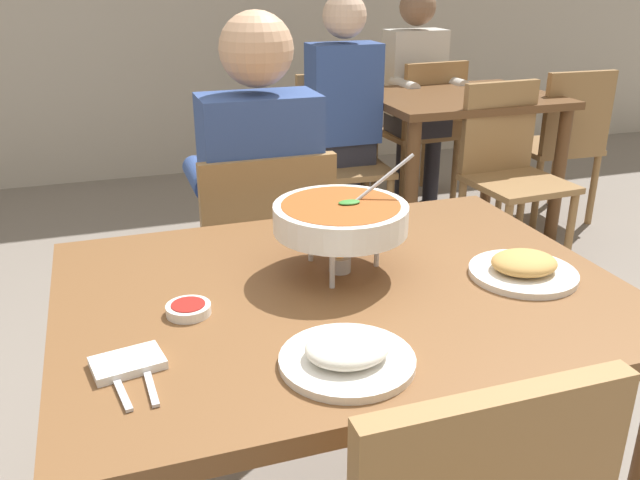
# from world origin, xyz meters

# --- Properties ---
(dining_table_main) EXTENTS (1.21, 0.91, 0.78)m
(dining_table_main) POSITION_xyz_m (0.00, 0.00, 0.66)
(dining_table_main) COLOR brown
(dining_table_main) RESTS_ON ground_plane
(chair_diner_main) EXTENTS (0.44, 0.44, 0.90)m
(chair_diner_main) POSITION_xyz_m (-0.00, 0.74, 0.51)
(chair_diner_main) COLOR olive
(chair_diner_main) RESTS_ON ground_plane
(diner_main) EXTENTS (0.40, 0.45, 1.31)m
(diner_main) POSITION_xyz_m (0.00, 0.77, 0.75)
(diner_main) COLOR #2D2D38
(diner_main) RESTS_ON ground_plane
(curry_bowl) EXTENTS (0.33, 0.30, 0.26)m
(curry_bowl) POSITION_xyz_m (0.02, 0.07, 0.91)
(curry_bowl) COLOR silver
(curry_bowl) RESTS_ON dining_table_main
(rice_plate) EXTENTS (0.24, 0.24, 0.06)m
(rice_plate) POSITION_xyz_m (-0.10, -0.29, 0.80)
(rice_plate) COLOR white
(rice_plate) RESTS_ON dining_table_main
(appetizer_plate) EXTENTS (0.24, 0.24, 0.06)m
(appetizer_plate) POSITION_xyz_m (0.40, -0.08, 0.80)
(appetizer_plate) COLOR white
(appetizer_plate) RESTS_ON dining_table_main
(sauce_dish) EXTENTS (0.09, 0.09, 0.02)m
(sauce_dish) POSITION_xyz_m (-0.33, -0.02, 0.79)
(sauce_dish) COLOR white
(sauce_dish) RESTS_ON dining_table_main
(napkin_folded) EXTENTS (0.13, 0.10, 0.02)m
(napkin_folded) POSITION_xyz_m (-0.46, -0.18, 0.79)
(napkin_folded) COLOR white
(napkin_folded) RESTS_ON dining_table_main
(fork_utensil) EXTENTS (0.04, 0.17, 0.01)m
(fork_utensil) POSITION_xyz_m (-0.48, -0.23, 0.78)
(fork_utensil) COLOR silver
(fork_utensil) RESTS_ON dining_table_main
(spoon_utensil) EXTENTS (0.02, 0.17, 0.01)m
(spoon_utensil) POSITION_xyz_m (-0.43, -0.23, 0.78)
(spoon_utensil) COLOR silver
(spoon_utensil) RESTS_ON dining_table_main
(dining_table_far) EXTENTS (1.00, 0.80, 0.78)m
(dining_table_far) POSITION_xyz_m (1.43, 2.00, 0.64)
(dining_table_far) COLOR brown
(dining_table_far) RESTS_ON ground_plane
(chair_bg_left) EXTENTS (0.46, 0.46, 0.90)m
(chair_bg_left) POSITION_xyz_m (0.75, 2.06, 0.51)
(chair_bg_left) COLOR olive
(chair_bg_left) RESTS_ON ground_plane
(chair_bg_middle) EXTENTS (0.47, 0.47, 0.90)m
(chair_bg_middle) POSITION_xyz_m (1.47, 2.49, 0.51)
(chair_bg_middle) COLOR olive
(chair_bg_middle) RESTS_ON ground_plane
(chair_bg_right) EXTENTS (0.45, 0.45, 0.90)m
(chair_bg_right) POSITION_xyz_m (2.06, 1.91, 0.51)
(chair_bg_right) COLOR olive
(chair_bg_right) RESTS_ON ground_plane
(chair_bg_corner) EXTENTS (0.47, 0.47, 0.90)m
(chair_bg_corner) POSITION_xyz_m (1.46, 1.53, 0.51)
(chair_bg_corner) COLOR olive
(chair_bg_corner) RESTS_ON ground_plane
(chair_bg_window) EXTENTS (0.46, 0.46, 0.90)m
(chair_bg_window) POSITION_xyz_m (0.92, 2.55, 0.51)
(chair_bg_window) COLOR olive
(chair_bg_window) RESTS_ON ground_plane
(patron_bg_left) EXTENTS (0.40, 0.45, 1.31)m
(patron_bg_left) POSITION_xyz_m (0.75, 2.04, 0.75)
(patron_bg_left) COLOR #2D2D38
(patron_bg_left) RESTS_ON ground_plane
(patron_bg_middle) EXTENTS (0.40, 0.45, 1.31)m
(patron_bg_middle) POSITION_xyz_m (1.44, 2.55, 0.75)
(patron_bg_middle) COLOR #2D2D38
(patron_bg_middle) RESTS_ON ground_plane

